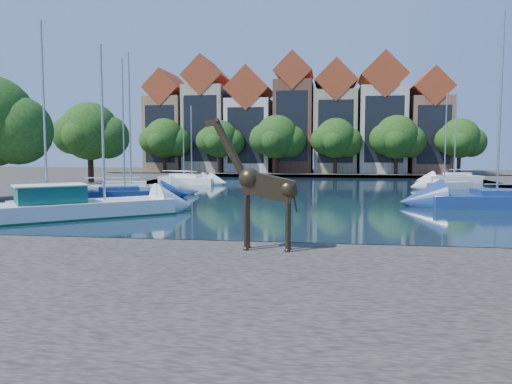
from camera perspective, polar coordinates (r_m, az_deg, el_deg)
ground at (r=18.43m, az=5.21°, el=-7.29°), size 160.00×160.00×0.00m
water_basin at (r=42.18m, az=6.87°, el=-0.31°), size 38.00×50.00×0.08m
near_quay at (r=11.62m, az=3.43°, el=-13.41°), size 50.00×14.00×0.50m
far_quay at (r=74.09m, az=7.41°, el=2.12°), size 60.00×16.00×0.50m
left_quay at (r=49.46m, az=-23.48°, el=0.33°), size 14.00×52.00×0.50m
townhouse_west_end at (r=77.81m, az=-9.87°, el=7.46°), size 5.44×9.18×14.93m
townhouse_west_mid at (r=76.23m, az=-5.54°, el=8.22°), size 5.94×9.18×16.79m
townhouse_west_inner at (r=74.93m, az=-0.65°, el=7.62°), size 6.43×9.18×15.15m
townhouse_center at (r=74.27m, az=4.36°, el=8.42°), size 5.44×9.18×16.93m
townhouse_east_inner at (r=74.09m, az=9.04°, el=7.89°), size 5.94×9.18×15.79m
townhouse_east_mid at (r=74.49m, az=14.10°, el=8.07°), size 6.43×9.18×16.65m
townhouse_east_end at (r=75.38m, az=19.04°, el=7.15°), size 5.44×9.18×14.43m
far_tree_far_west at (r=72.19m, az=-10.35°, el=5.92°), size 7.28×5.60×7.68m
far_tree_west at (r=70.07m, az=-4.11°, el=5.93°), size 6.76×5.20×7.36m
far_tree_mid_west at (r=68.83m, az=2.47°, el=6.14°), size 7.80×6.00×8.00m
far_tree_mid_east at (r=68.51m, az=9.17°, el=5.95°), size 7.02×5.40×7.52m
far_tree_east at (r=69.12m, az=15.85°, el=5.91°), size 7.54×5.80×7.84m
far_tree_far_east at (r=70.62m, az=22.32°, el=5.57°), size 6.76×5.20×7.36m
side_tree_left_far at (r=51.34m, az=-18.36°, el=6.38°), size 7.28×5.60×7.88m
giraffe_statue at (r=16.69m, az=0.63°, el=0.73°), size 3.10×0.59×4.43m
motorsailer at (r=29.22m, az=-19.70°, el=-1.40°), size 9.28×8.32×9.58m
sailboat_left_a at (r=31.04m, az=-22.74°, el=-1.36°), size 5.67×3.97×10.94m
sailboat_left_b at (r=39.18m, az=-14.76°, el=-0.02°), size 7.09×4.91×10.51m
sailboat_left_c at (r=42.13m, az=-14.07°, el=0.45°), size 8.26×5.11×11.51m
sailboat_left_d at (r=54.19m, az=-7.35°, el=1.48°), size 6.25×3.69×8.36m
sailboat_left_e at (r=56.54m, az=-8.23°, el=1.62°), size 5.68×2.43×9.47m
sailboat_right_b at (r=36.49m, az=25.80°, el=-0.58°), size 9.11×3.94×12.60m
sailboat_right_c at (r=50.88m, az=20.70°, el=0.94°), size 5.46×3.83×9.05m
sailboat_right_d at (r=60.10m, az=21.68°, el=1.58°), size 6.34×3.32×10.01m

